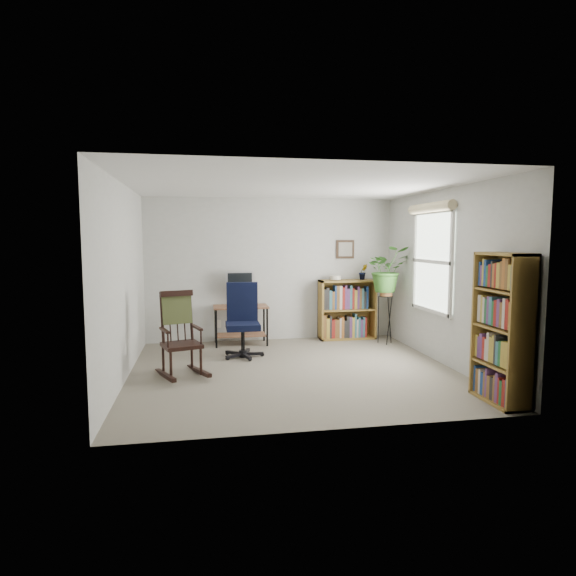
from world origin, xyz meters
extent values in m
cube|color=gray|center=(0.00, 0.00, 0.00)|extent=(4.20, 4.00, 0.00)
cube|color=silver|center=(0.00, 0.00, 2.40)|extent=(4.20, 4.00, 0.00)
cube|color=beige|center=(0.00, 2.00, 1.20)|extent=(4.20, 0.00, 2.40)
cube|color=beige|center=(0.00, -2.00, 1.20)|extent=(4.20, 0.00, 2.40)
cube|color=beige|center=(-2.10, 0.00, 1.20)|extent=(0.00, 4.00, 2.40)
cube|color=beige|center=(2.10, 0.00, 1.20)|extent=(0.00, 4.00, 2.40)
cube|color=black|center=(-0.55, 1.58, 0.65)|extent=(0.40, 0.15, 0.02)
imported|color=#336924|center=(1.80, 1.34, 1.59)|extent=(1.69, 1.87, 1.46)
imported|color=#336924|center=(1.57, 1.83, 1.08)|extent=(0.13, 0.24, 0.11)
camera|label=1|loc=(-1.15, -6.07, 1.73)|focal=30.00mm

